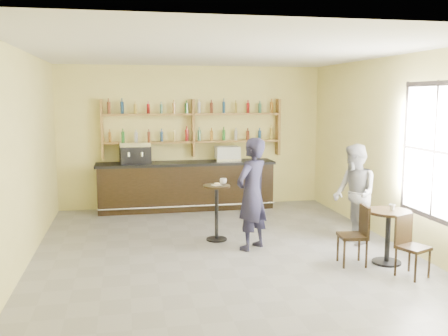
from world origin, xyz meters
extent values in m
plane|color=gray|center=(0.00, 0.00, 0.00)|extent=(7.00, 7.00, 0.00)
plane|color=white|center=(0.00, 0.00, 3.20)|extent=(7.00, 7.00, 0.00)
plane|color=#F7EB8C|center=(0.00, 3.50, 1.60)|extent=(7.00, 0.00, 7.00)
plane|color=#F7EB8C|center=(0.00, -3.50, 1.60)|extent=(7.00, 0.00, 7.00)
plane|color=#F7EB8C|center=(-3.00, 0.00, 1.60)|extent=(0.00, 7.00, 7.00)
plane|color=#F7EB8C|center=(3.00, 0.00, 1.60)|extent=(0.00, 7.00, 7.00)
plane|color=white|center=(2.99, -1.20, 1.70)|extent=(0.00, 2.00, 2.00)
cube|color=white|center=(0.03, 0.59, 0.98)|extent=(0.20, 0.20, 0.00)
torus|color=#E7B854|center=(0.04, 0.58, 1.01)|extent=(0.12, 0.12, 0.04)
imported|color=white|center=(0.17, 0.69, 1.03)|extent=(0.16, 0.16, 0.10)
imported|color=black|center=(0.50, -0.02, 0.93)|extent=(0.80, 0.77, 1.85)
imported|color=white|center=(2.38, -1.14, 0.87)|extent=(0.11, 0.11, 0.09)
imported|color=gray|center=(2.31, -0.03, 0.86)|extent=(0.68, 0.86, 1.72)
camera|label=1|loc=(-1.52, -7.81, 2.50)|focal=40.00mm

